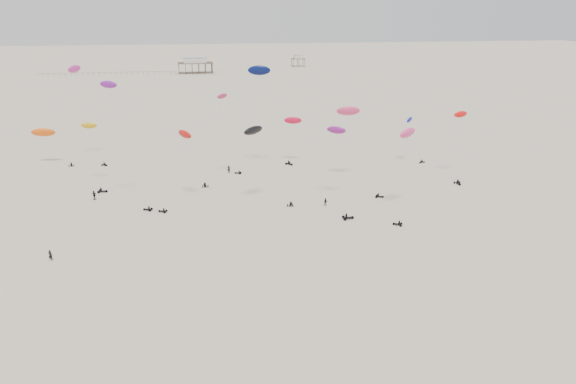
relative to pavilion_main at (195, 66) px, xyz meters
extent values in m
plane|color=beige|center=(10.00, -150.00, -4.22)|extent=(900.00, 900.00, 0.00)
cube|color=brown|center=(0.00, 0.00, 1.93)|extent=(21.00, 13.00, 0.30)
cube|color=silver|center=(0.00, 0.00, 3.68)|extent=(14.00, 8.40, 3.20)
cube|color=#B2B2AD|center=(0.00, 0.00, 5.43)|extent=(15.00, 9.00, 0.30)
cube|color=brown|center=(70.00, 30.00, 0.93)|extent=(9.00, 7.00, 0.30)
cube|color=silver|center=(70.00, 30.00, 2.28)|extent=(5.60, 4.20, 2.40)
cube|color=#B2B2AD|center=(70.00, 30.00, 3.63)|extent=(6.00, 4.50, 0.30)
cube|color=black|center=(-52.00, 0.00, -2.77)|extent=(80.00, 0.10, 0.10)
cylinder|color=gray|center=(53.80, -238.65, 3.07)|extent=(0.03, 0.03, 15.24)
ellipsoid|color=red|center=(55.22, -234.97, 10.24)|extent=(3.86, 2.17, 1.80)
cylinder|color=gray|center=(-1.18, -230.90, 5.36)|extent=(0.03, 0.03, 19.34)
ellipsoid|color=#B92B5E|center=(1.26, -227.83, 14.78)|extent=(3.33, 3.34, 1.60)
cylinder|color=gray|center=(-18.13, -244.43, 7.66)|extent=(0.03, 0.03, 24.09)
ellipsoid|color=purple|center=(-21.11, -241.25, 19.54)|extent=(3.88, 2.82, 1.80)
cylinder|color=gray|center=(-30.71, -207.99, 7.32)|extent=(0.03, 0.03, 23.91)
ellipsoid|color=#D0309B|center=(-33.72, -204.12, 19.04)|extent=(3.86, 4.86, 2.28)
cylinder|color=gray|center=(18.79, -218.05, 1.19)|extent=(0.03, 0.03, 9.69)
ellipsoid|color=red|center=(19.46, -216.84, 6.64)|extent=(4.78, 2.75, 2.25)
cylinder|color=gray|center=(22.26, -252.80, 3.00)|extent=(0.03, 0.03, 18.02)
ellipsoid|color=#891987|center=(22.68, -246.50, 10.15)|extent=(4.29, 3.69, 2.03)
cylinder|color=gray|center=(-39.13, -208.74, -0.38)|extent=(0.03, 0.03, 9.73)
ellipsoid|color=#FF5C0D|center=(-42.36, -206.92, 3.83)|extent=(6.20, 3.26, 2.97)
cylinder|color=gray|center=(32.10, -259.61, 3.27)|extent=(0.03, 0.03, 16.57)
ellipsoid|color=#F83A85|center=(34.16, -255.41, 11.00)|extent=(5.16, 4.64, 2.47)
cylinder|color=gray|center=(-9.79, -245.50, 2.55)|extent=(0.03, 0.03, 15.12)
ellipsoid|color=red|center=(-7.32, -241.86, 9.46)|extent=(3.77, 4.51, 2.13)
cylinder|color=gray|center=(-26.73, -230.39, 2.44)|extent=(0.03, 0.03, 14.21)
ellipsoid|color=gold|center=(-27.96, -226.63, 8.97)|extent=(3.56, 1.72, 1.71)
cylinder|color=gray|center=(49.94, -222.88, 1.29)|extent=(0.03, 0.03, 10.50)
ellipsoid|color=#0C0FA8|center=(48.15, -222.31, 6.84)|extent=(3.27, 3.95, 1.77)
cylinder|color=gray|center=(30.34, -240.85, 3.56)|extent=(0.03, 0.03, 20.40)
ellipsoid|color=#E2356D|center=(28.79, -233.72, 11.63)|extent=(5.52, 2.77, 2.66)
cylinder|color=gray|center=(9.37, -247.98, 3.10)|extent=(0.03, 0.03, 15.37)
ellipsoid|color=black|center=(5.95, -246.23, 10.64)|extent=(5.22, 4.74, 2.42)
cylinder|color=gray|center=(7.62, -222.85, 7.48)|extent=(0.03, 0.03, 23.40)
ellipsoid|color=#050F46|center=(10.60, -220.61, 19.54)|extent=(5.63, 2.99, 2.61)
imported|color=black|center=(-28.91, -268.22, -4.22)|extent=(0.86, 0.69, 2.07)
imported|color=black|center=(19.66, -251.01, -4.22)|extent=(0.97, 0.63, 1.88)
imported|color=black|center=(-26.43, -238.82, -4.22)|extent=(1.55, 1.40, 2.32)
imported|color=black|center=(2.47, -223.74, -4.22)|extent=(0.80, 0.55, 2.18)
camera|label=1|loc=(-6.64, -353.74, 33.27)|focal=35.00mm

